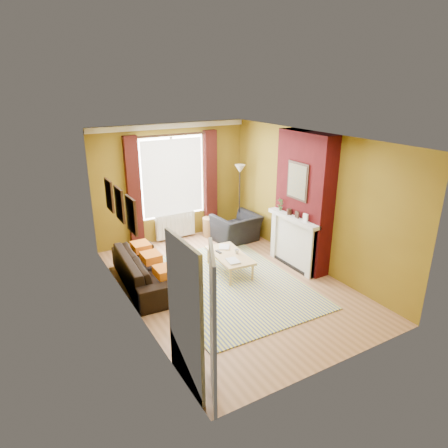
{
  "coord_description": "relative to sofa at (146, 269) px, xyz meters",
  "views": [
    {
      "loc": [
        -3.55,
        -5.92,
        3.76
      ],
      "look_at": [
        0.0,
        0.25,
        1.15
      ],
      "focal_mm": 32.0,
      "sensor_mm": 36.0,
      "label": 1
    }
  ],
  "objects": [
    {
      "name": "tv_remote",
      "position": [
        1.5,
        -0.17,
        0.1
      ],
      "size": [
        0.06,
        0.17,
        0.02
      ],
      "rotation": [
        0.0,
        0.0,
        0.05
      ],
      "color": "#242527",
      "rests_on": "coffee_table"
    },
    {
      "name": "wicker_stool",
      "position": [
        2.26,
        1.62,
        -0.08
      ],
      "size": [
        0.46,
        0.46,
        0.48
      ],
      "rotation": [
        0.0,
        0.0,
        0.22
      ],
      "color": "olive",
      "rests_on": "ground"
    },
    {
      "name": "armchair",
      "position": [
        2.65,
        1.01,
        0.02
      ],
      "size": [
        1.09,
        0.98,
        0.66
      ],
      "primitive_type": "imported",
      "rotation": [
        0.0,
        0.0,
        3.23
      ],
      "color": "black",
      "rests_on": "ground"
    },
    {
      "name": "coffee_table",
      "position": [
        1.65,
        -0.36,
        0.04
      ],
      "size": [
        0.7,
        1.25,
        0.4
      ],
      "rotation": [
        0.0,
        0.0,
        -0.09
      ],
      "color": "#D5B57B",
      "rests_on": "ground"
    },
    {
      "name": "room_walls",
      "position": [
        2.05,
        -0.5,
        1.06
      ],
      "size": [
        3.82,
        5.54,
        2.83
      ],
      "color": "#7B6217",
      "rests_on": "ground"
    },
    {
      "name": "striped_rug",
      "position": [
        1.37,
        -0.76,
        -0.31
      ],
      "size": [
        2.61,
        3.58,
        0.02
      ],
      "rotation": [
        0.0,
        0.0,
        -0.02
      ],
      "color": "#374B98",
      "rests_on": "ground"
    },
    {
      "name": "sofa",
      "position": [
        0.0,
        0.0,
        0.0
      ],
      "size": [
        0.97,
        2.21,
        0.63
      ],
      "primitive_type": "imported",
      "rotation": [
        0.0,
        0.0,
        1.51
      ],
      "color": "black",
      "rests_on": "ground"
    },
    {
      "name": "book_a",
      "position": [
        1.42,
        -0.68,
        0.1
      ],
      "size": [
        0.26,
        0.32,
        0.03
      ],
      "primitive_type": "imported",
      "rotation": [
        0.0,
        0.0,
        -0.13
      ],
      "color": "#999999",
      "rests_on": "coffee_table"
    },
    {
      "name": "floor_lamp",
      "position": [
        2.97,
        1.38,
        1.09
      ],
      "size": [
        0.34,
        0.34,
        1.79
      ],
      "rotation": [
        0.0,
        0.0,
        0.39
      ],
      "color": "black",
      "rests_on": "ground"
    },
    {
      "name": "book_b",
      "position": [
        1.64,
        0.05,
        0.1
      ],
      "size": [
        0.34,
        0.36,
        0.02
      ],
      "primitive_type": "imported",
      "rotation": [
        0.0,
        0.0,
        -0.59
      ],
      "color": "#999999",
      "rests_on": "coffee_table"
    },
    {
      "name": "ground",
      "position": [
        1.42,
        -0.78,
        -0.32
      ],
      "size": [
        5.5,
        5.5,
        0.0
      ],
      "primitive_type": "plane",
      "color": "#936543",
      "rests_on": "ground"
    },
    {
      "name": "mug",
      "position": [
        1.79,
        -0.4,
        0.13
      ],
      "size": [
        0.11,
        0.11,
        0.09
      ],
      "primitive_type": "imported",
      "rotation": [
        0.0,
        0.0,
        0.19
      ],
      "color": "#999999",
      "rests_on": "coffee_table"
    }
  ]
}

